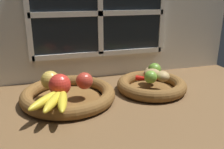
# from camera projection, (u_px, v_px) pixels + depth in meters

# --- Properties ---
(ground_plane) EXTENTS (1.40, 0.90, 0.03)m
(ground_plane) POSITION_uv_depth(u_px,v_px,m) (119.00, 102.00, 1.00)
(ground_plane) COLOR brown
(back_wall) EXTENTS (1.40, 0.05, 0.55)m
(back_wall) POSITION_uv_depth(u_px,v_px,m) (99.00, 20.00, 1.17)
(back_wall) COLOR silver
(back_wall) RESTS_ON ground_plane
(fruit_bowl_left) EXTENTS (0.37, 0.37, 0.05)m
(fruit_bowl_left) POSITION_uv_depth(u_px,v_px,m) (68.00, 95.00, 0.96)
(fruit_bowl_left) COLOR brown
(fruit_bowl_left) RESTS_ON ground_plane
(fruit_bowl_right) EXTENTS (0.30, 0.30, 0.05)m
(fruit_bowl_right) POSITION_uv_depth(u_px,v_px,m) (151.00, 85.00, 1.06)
(fruit_bowl_right) COLOR brown
(fruit_bowl_right) RESTS_ON ground_plane
(apple_red_right) EXTENTS (0.07, 0.07, 0.07)m
(apple_red_right) POSITION_uv_depth(u_px,v_px,m) (84.00, 81.00, 0.94)
(apple_red_right) COLOR #B73828
(apple_red_right) RESTS_ON fruit_bowl_left
(apple_golden_left) EXTENTS (0.07, 0.07, 0.07)m
(apple_golden_left) POSITION_uv_depth(u_px,v_px,m) (50.00, 80.00, 0.94)
(apple_golden_left) COLOR gold
(apple_golden_left) RESTS_ON fruit_bowl_left
(apple_red_front) EXTENTS (0.08, 0.08, 0.08)m
(apple_red_front) POSITION_uv_depth(u_px,v_px,m) (60.00, 85.00, 0.88)
(apple_red_front) COLOR red
(apple_red_front) RESTS_ON fruit_bowl_left
(banana_bunch_front) EXTENTS (0.15, 0.19, 0.03)m
(banana_bunch_front) POSITION_uv_depth(u_px,v_px,m) (55.00, 99.00, 0.82)
(banana_bunch_front) COLOR gold
(banana_bunch_front) RESTS_ON fruit_bowl_left
(potato_small) EXTENTS (0.07, 0.07, 0.04)m
(potato_small) POSITION_uv_depth(u_px,v_px,m) (162.00, 76.00, 1.03)
(potato_small) COLOR tan
(potato_small) RESTS_ON fruit_bowl_right
(potato_large) EXTENTS (0.09, 0.08, 0.05)m
(potato_large) POSITION_uv_depth(u_px,v_px,m) (152.00, 74.00, 1.05)
(potato_large) COLOR #A38451
(potato_large) RESTS_ON fruit_bowl_right
(potato_back) EXTENTS (0.06, 0.08, 0.04)m
(potato_back) POSITION_uv_depth(u_px,v_px,m) (152.00, 71.00, 1.09)
(potato_back) COLOR tan
(potato_back) RESTS_ON fruit_bowl_right
(lime_near) EXTENTS (0.05, 0.05, 0.05)m
(lime_near) POSITION_uv_depth(u_px,v_px,m) (151.00, 77.00, 1.00)
(lime_near) COLOR #6B9E33
(lime_near) RESTS_ON fruit_bowl_right
(lime_far) EXTENTS (0.06, 0.06, 0.06)m
(lime_far) POSITION_uv_depth(u_px,v_px,m) (154.00, 70.00, 1.09)
(lime_far) COLOR olive
(lime_far) RESTS_ON fruit_bowl_right
(chili_pepper) EXTENTS (0.10, 0.08, 0.02)m
(chili_pepper) POSITION_uv_depth(u_px,v_px,m) (149.00, 79.00, 1.03)
(chili_pepper) COLOR red
(chili_pepper) RESTS_ON fruit_bowl_right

